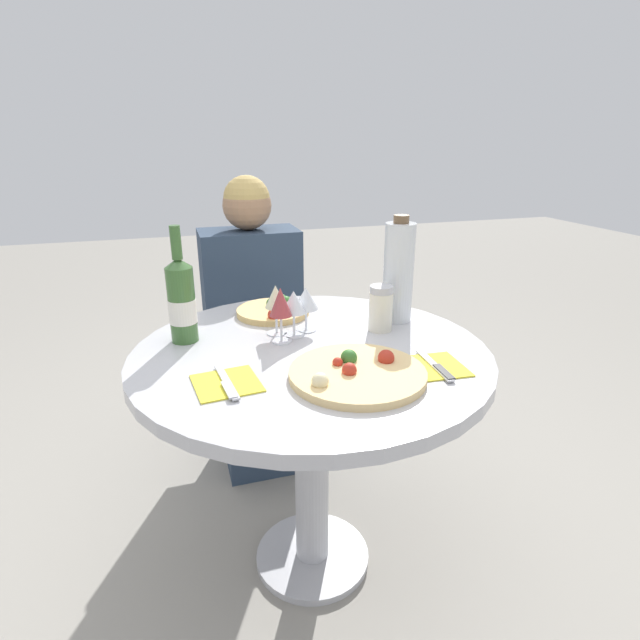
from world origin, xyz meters
The scene contains 15 objects.
ground_plane centered at (0.00, 0.00, 0.00)m, with size 12.00×12.00×0.00m, color gray.
dining_table centered at (0.00, 0.00, 0.62)m, with size 0.99×0.99×0.75m.
chair_behind_diner centered at (-0.03, 0.84, 0.40)m, with size 0.37×0.37×0.82m.
seated_diner centered at (-0.03, 0.70, 0.52)m, with size 0.40×0.46×1.16m.
pizza_large centered at (0.06, -0.20, 0.76)m, with size 0.34×0.34×0.05m.
pizza_small_far centered at (-0.03, 0.31, 0.76)m, with size 0.24×0.24×0.05m.
wine_bottle centered at (-0.33, 0.17, 0.87)m, with size 0.08×0.08×0.33m.
tall_carafe centered at (0.33, 0.15, 0.91)m, with size 0.09×0.09×0.33m.
sugar_shaker centered at (0.24, 0.08, 0.82)m, with size 0.07×0.07×0.14m.
wine_glass_front_left centered at (-0.07, 0.08, 0.86)m, with size 0.06×0.06×0.16m.
wine_glass_back_left centered at (-0.07, 0.14, 0.86)m, with size 0.06×0.06×0.15m.
wine_glass_center centered at (-0.02, 0.11, 0.85)m, with size 0.07×0.07×0.14m.
wine_glass_back_right centered at (0.03, 0.14, 0.85)m, with size 0.07×0.07×0.14m.
place_setting_left centered at (-0.25, -0.15, 0.75)m, with size 0.17×0.19×0.01m.
place_setting_right centered at (0.27, -0.21, 0.75)m, with size 0.16×0.19×0.01m.
Camera 1 is at (-0.35, -1.22, 1.30)m, focal length 28.00 mm.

